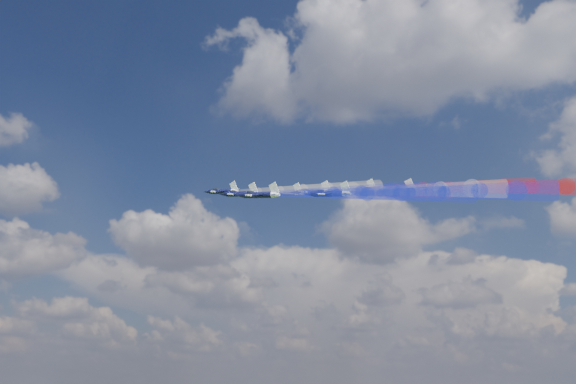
% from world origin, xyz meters
% --- Properties ---
extents(jet_lead, '(14.00, 12.34, 7.56)m').
position_xyz_m(jet_lead, '(-38.47, 16.46, 169.87)').
color(jet_lead, black).
extents(trail_lead, '(39.12, 14.07, 10.87)m').
position_xyz_m(trail_lead, '(-14.61, 10.65, 166.07)').
color(trail_lead, white).
extents(jet_inner_left, '(14.00, 12.34, 7.56)m').
position_xyz_m(jet_inner_left, '(-27.30, 3.20, 164.34)').
color(jet_inner_left, black).
extents(trail_inner_left, '(39.12, 14.07, 10.87)m').
position_xyz_m(trail_inner_left, '(-3.44, -2.61, 160.54)').
color(trail_inner_left, '#1A28E0').
extents(jet_inner_right, '(14.00, 12.34, 7.56)m').
position_xyz_m(jet_inner_right, '(-24.42, 24.56, 170.30)').
color(jet_inner_right, black).
extents(trail_inner_right, '(39.12, 14.07, 10.87)m').
position_xyz_m(trail_inner_right, '(-0.55, 18.75, 166.50)').
color(trail_inner_right, red).
extents(jet_outer_left, '(14.00, 12.34, 7.56)m').
position_xyz_m(jet_outer_left, '(-17.03, -9.86, 159.37)').
color(jet_outer_left, black).
extents(trail_outer_left, '(39.12, 14.07, 10.87)m').
position_xyz_m(trail_outer_left, '(6.84, -15.67, 155.57)').
color(trail_outer_left, '#1A28E0').
extents(jet_center_third, '(14.00, 12.34, 7.56)m').
position_xyz_m(jet_center_third, '(-12.70, 11.13, 165.47)').
color(jet_center_third, black).
extents(trail_center_third, '(39.12, 14.07, 10.87)m').
position_xyz_m(trail_center_third, '(11.16, 5.32, 161.68)').
color(trail_center_third, white).
extents(jet_outer_right, '(14.00, 12.34, 7.56)m').
position_xyz_m(jet_outer_right, '(-7.25, 32.65, 171.86)').
color(jet_outer_right, black).
extents(trail_outer_right, '(39.12, 14.07, 10.87)m').
position_xyz_m(trail_outer_right, '(16.62, 26.84, 168.06)').
color(trail_outer_right, red).
extents(jet_rear_left, '(14.00, 12.34, 7.56)m').
position_xyz_m(jet_rear_left, '(-4.33, -2.82, 160.25)').
color(jet_rear_left, black).
extents(trail_rear_left, '(39.12, 14.07, 10.87)m').
position_xyz_m(trail_rear_left, '(19.53, -8.63, 156.46)').
color(trail_rear_left, '#1A28E0').
extents(jet_rear_right, '(14.00, 12.34, 7.56)m').
position_xyz_m(jet_rear_right, '(4.86, 19.41, 166.50)').
color(jet_rear_right, black).
extents(trail_rear_right, '(39.12, 14.07, 10.87)m').
position_xyz_m(trail_rear_right, '(28.73, 13.60, 162.70)').
color(trail_rear_right, red).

